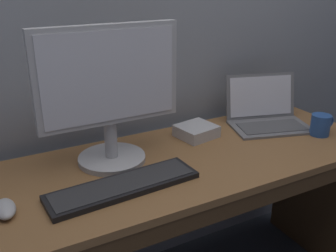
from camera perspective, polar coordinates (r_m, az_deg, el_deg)
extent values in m
cube|color=olive|center=(1.47, 4.10, -4.76)|extent=(1.48, 0.58, 0.03)
cube|color=#4E351E|center=(2.08, 21.23, -9.12)|extent=(0.04, 0.54, 0.69)
cube|color=#4E351E|center=(1.30, 10.65, -11.31)|extent=(1.42, 0.02, 0.06)
cube|color=slate|center=(1.76, 14.97, -0.16)|extent=(0.38, 0.30, 0.01)
cube|color=#505054|center=(1.75, 15.14, -0.08)|extent=(0.31, 0.21, 0.00)
cube|color=slate|center=(1.83, 13.56, 4.35)|extent=(0.33, 0.15, 0.20)
cube|color=silver|center=(1.83, 13.63, 4.34)|extent=(0.30, 0.13, 0.18)
cylinder|color=#B7B7BC|center=(1.42, -8.31, -4.77)|extent=(0.24, 0.24, 0.02)
cylinder|color=#B7B7BC|center=(1.39, -8.49, -1.90)|extent=(0.05, 0.05, 0.14)
cube|color=#B7B7BC|center=(1.30, -8.81, 7.39)|extent=(0.50, 0.03, 0.34)
cube|color=silver|center=(1.28, -8.52, 7.22)|extent=(0.46, 0.00, 0.30)
cube|color=black|center=(1.25, -6.60, -8.84)|extent=(0.50, 0.17, 0.02)
cube|color=#2D2D30|center=(1.24, -6.62, -8.43)|extent=(0.47, 0.14, 0.00)
ellipsoid|color=#B7B7BC|center=(1.21, -23.01, -11.24)|extent=(0.06, 0.11, 0.03)
cube|color=silver|center=(1.61, 4.23, -0.75)|extent=(0.17, 0.16, 0.05)
cylinder|color=#28519E|center=(1.74, 21.66, 0.15)|extent=(0.08, 0.08, 0.09)
torus|color=#28519E|center=(1.78, 22.79, 0.57)|extent=(0.05, 0.01, 0.05)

